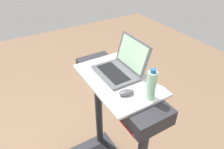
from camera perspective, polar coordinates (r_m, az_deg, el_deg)
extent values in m
cylinder|color=#28282D|center=(2.08, -3.68, -9.54)|extent=(0.07, 0.07, 0.91)
cube|color=#28282D|center=(1.52, 1.62, -3.34)|extent=(0.90, 0.28, 0.11)
cube|color=#0C3F19|center=(1.47, -3.13, -5.09)|extent=(0.24, 0.01, 0.06)
cube|color=maroon|center=(1.50, -3.04, -6.41)|extent=(0.81, 0.00, 0.02)
cube|color=white|center=(1.48, 1.66, -1.35)|extent=(0.66, 0.42, 0.02)
cube|color=#515459|center=(1.51, 0.83, 0.39)|extent=(0.34, 0.23, 0.02)
cube|color=black|center=(1.50, 0.27, 0.53)|extent=(0.27, 0.13, 0.00)
cube|color=#515459|center=(1.52, 5.61, 5.72)|extent=(0.34, 0.07, 0.22)
cube|color=#B2E0B7|center=(1.52, 5.47, 5.72)|extent=(0.29, 0.06, 0.20)
ellipsoid|color=#4C4C51|center=(1.33, 3.98, -4.97)|extent=(0.09, 0.11, 0.03)
cylinder|color=#9EDBB2|center=(1.28, 10.74, -2.93)|extent=(0.06, 0.06, 0.19)
cylinder|color=#2659A5|center=(1.22, 11.26, 1.01)|extent=(0.03, 0.03, 0.02)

